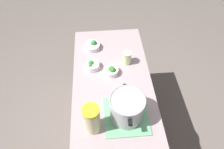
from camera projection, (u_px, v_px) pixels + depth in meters
name	position (u px, v px, depth m)	size (l,w,h in m)	color
ground_plane	(112.00, 126.00, 2.33)	(8.00, 8.00, 0.00)	#685D57
counter_slab	(112.00, 106.00, 2.00)	(1.24, 0.63, 0.87)	gray
dish_cloth	(126.00, 115.00, 1.45)	(0.32, 0.31, 0.01)	#67AA7B
cooking_pot	(127.00, 107.00, 1.36)	(0.31, 0.24, 0.21)	#B7B7BC
lemonade_pitcher	(92.00, 119.00, 1.30)	(0.11, 0.11, 0.25)	beige
mason_jar	(127.00, 58.00, 1.73)	(0.08, 0.08, 0.12)	beige
broccoli_bowl_front	(112.00, 71.00, 1.67)	(0.11, 0.11, 0.08)	silver
broccoli_bowl_center	(93.00, 46.00, 1.87)	(0.14, 0.14, 0.09)	silver
broccoli_bowl_back	(92.00, 65.00, 1.72)	(0.12, 0.12, 0.07)	silver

